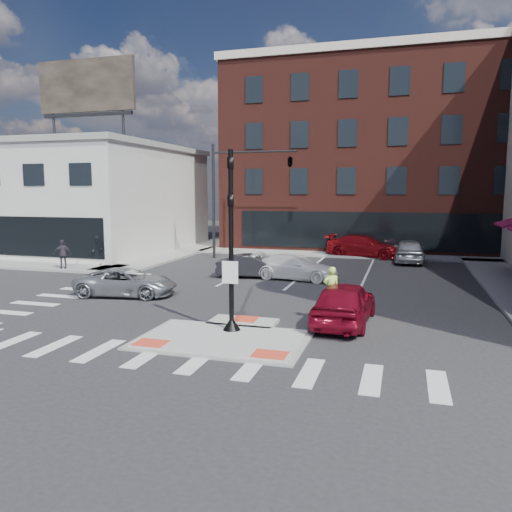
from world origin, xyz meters
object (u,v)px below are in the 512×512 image
(cyclist, at_px, (331,304))
(pedestrian_a, at_px, (98,250))
(bg_car_silver, at_px, (409,251))
(bg_car_red, at_px, (364,246))
(silver_suv, at_px, (126,282))
(bg_car_dark, at_px, (252,266))
(red_sedan, at_px, (344,303))
(pedestrian_b, at_px, (63,254))
(white_pickup, at_px, (295,267))

(cyclist, bearing_deg, pedestrian_a, -54.80)
(bg_car_silver, distance_m, bg_car_red, 3.68)
(bg_car_silver, distance_m, cyclist, 16.98)
(silver_suv, xyz_separation_m, cyclist, (9.61, -1.94, 0.06))
(bg_car_red, distance_m, cyclist, 18.70)
(silver_suv, distance_m, bg_car_dark, 7.47)
(red_sedan, relative_size, bg_car_silver, 0.97)
(bg_car_silver, xyz_separation_m, pedestrian_b, (-19.93, -9.54, 0.20))
(white_pickup, xyz_separation_m, bg_car_red, (2.86, 10.38, 0.12))
(white_pickup, bearing_deg, cyclist, -152.78)
(bg_car_red, bearing_deg, red_sedan, -166.85)
(silver_suv, bearing_deg, pedestrian_b, 46.61)
(cyclist, bearing_deg, bg_car_silver, -124.53)
(pedestrian_b, bearing_deg, silver_suv, -64.14)
(bg_car_silver, distance_m, pedestrian_b, 22.09)
(pedestrian_a, relative_size, pedestrian_b, 1.06)
(silver_suv, height_order, bg_car_red, bg_car_red)
(pedestrian_b, bearing_deg, cyclist, -51.86)
(cyclist, bearing_deg, white_pickup, -94.32)
(bg_car_silver, relative_size, cyclist, 2.31)
(white_pickup, height_order, pedestrian_a, pedestrian_a)
(bg_car_red, xyz_separation_m, cyclist, (0.26, -18.70, -0.10))
(bg_car_red, relative_size, cyclist, 2.66)
(red_sedan, relative_size, pedestrian_b, 2.68)
(white_pickup, height_order, cyclist, cyclist)
(silver_suv, height_order, cyclist, cyclist)
(pedestrian_a, height_order, pedestrian_b, pedestrian_a)
(pedestrian_a, bearing_deg, cyclist, -2.26)
(red_sedan, bearing_deg, white_pickup, -63.80)
(pedestrian_a, bearing_deg, bg_car_silver, 49.51)
(white_pickup, height_order, bg_car_dark, white_pickup)
(bg_car_silver, bearing_deg, cyclist, 79.58)
(silver_suv, height_order, bg_car_dark, bg_car_dark)
(silver_suv, height_order, pedestrian_a, pedestrian_a)
(red_sedan, distance_m, bg_car_red, 18.86)
(bg_car_dark, relative_size, pedestrian_b, 2.24)
(bg_car_dark, distance_m, bg_car_red, 11.75)
(bg_car_dark, bearing_deg, red_sedan, -152.98)
(bg_car_red, distance_m, pedestrian_a, 18.36)
(silver_suv, distance_m, red_sedan, 10.32)
(bg_car_red, bearing_deg, pedestrian_b, 135.20)
(red_sedan, distance_m, bg_car_dark, 10.30)
(white_pickup, bearing_deg, red_sedan, -150.18)
(cyclist, relative_size, pedestrian_a, 1.13)
(bg_car_silver, bearing_deg, red_sedan, 81.32)
(bg_car_dark, bearing_deg, white_pickup, -95.89)
(silver_suv, relative_size, bg_car_dark, 1.18)
(pedestrian_b, bearing_deg, bg_car_silver, -3.41)
(white_pickup, relative_size, pedestrian_a, 2.56)
(red_sedan, xyz_separation_m, white_pickup, (-3.62, 8.47, -0.11))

